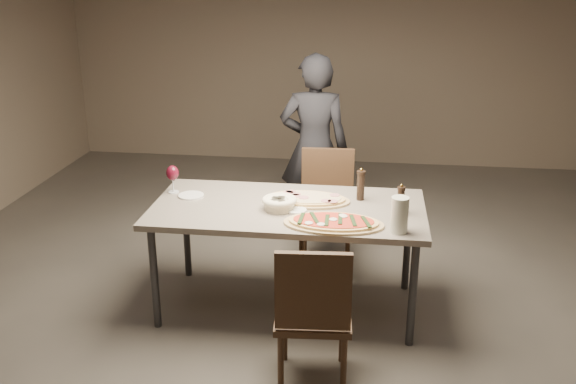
# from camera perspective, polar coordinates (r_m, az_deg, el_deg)

# --- Properties ---
(room) EXTENTS (7.00, 7.00, 7.00)m
(room) POSITION_cam_1_polar(r_m,az_deg,el_deg) (4.05, -0.00, 7.34)
(room) COLOR #544F48
(room) RESTS_ON ground
(dining_table) EXTENTS (1.80, 0.90, 0.75)m
(dining_table) POSITION_cam_1_polar(r_m,az_deg,el_deg) (4.26, -0.00, -1.99)
(dining_table) COLOR gray
(dining_table) RESTS_ON ground
(zucchini_pizza) EXTENTS (0.62, 0.34, 0.05)m
(zucchini_pizza) POSITION_cam_1_polar(r_m,az_deg,el_deg) (3.95, 4.06, -2.72)
(zucchini_pizza) COLOR tan
(zucchini_pizza) RESTS_ON dining_table
(ham_pizza) EXTENTS (0.59, 0.33, 0.04)m
(ham_pizza) POSITION_cam_1_polar(r_m,az_deg,el_deg) (4.32, 1.64, -0.64)
(ham_pizza) COLOR tan
(ham_pizza) RESTS_ON dining_table
(bread_basket) EXTENTS (0.23, 0.23, 0.08)m
(bread_basket) POSITION_cam_1_polar(r_m,az_deg,el_deg) (4.17, -0.76, -0.93)
(bread_basket) COLOR beige
(bread_basket) RESTS_ON dining_table
(oil_dish) EXTENTS (0.13, 0.13, 0.02)m
(oil_dish) POSITION_cam_1_polar(r_m,az_deg,el_deg) (4.15, 0.77, -1.66)
(oil_dish) COLOR white
(oil_dish) RESTS_ON dining_table
(pepper_mill_left) EXTENTS (0.05, 0.05, 0.20)m
(pepper_mill_left) POSITION_cam_1_polar(r_m,az_deg,el_deg) (4.15, 9.99, -0.66)
(pepper_mill_left) COLOR black
(pepper_mill_left) RESTS_ON dining_table
(pepper_mill_right) EXTENTS (0.06, 0.06, 0.23)m
(pepper_mill_right) POSITION_cam_1_polar(r_m,az_deg,el_deg) (4.35, 6.49, 0.64)
(pepper_mill_right) COLOR black
(pepper_mill_right) RESTS_ON dining_table
(carafe) EXTENTS (0.11, 0.11, 0.22)m
(carafe) POSITION_cam_1_polar(r_m,az_deg,el_deg) (3.86, 9.88, -2.01)
(carafe) COLOR silver
(carafe) RESTS_ON dining_table
(wine_glass) EXTENTS (0.09, 0.09, 0.20)m
(wine_glass) POSITION_cam_1_polar(r_m,az_deg,el_deg) (4.52, -10.23, 1.60)
(wine_glass) COLOR silver
(wine_glass) RESTS_ON dining_table
(side_plate) EXTENTS (0.17, 0.17, 0.01)m
(side_plate) POSITION_cam_1_polar(r_m,az_deg,el_deg) (4.46, -8.61, -0.31)
(side_plate) COLOR white
(side_plate) RESTS_ON dining_table
(chair_near) EXTENTS (0.45, 0.45, 0.89)m
(chair_near) POSITION_cam_1_polar(r_m,az_deg,el_deg) (3.54, 2.25, -10.39)
(chair_near) COLOR #402A1A
(chair_near) RESTS_ON ground
(chair_far) EXTENTS (0.44, 0.44, 0.91)m
(chair_far) POSITION_cam_1_polar(r_m,az_deg,el_deg) (5.01, 3.45, -0.84)
(chair_far) COLOR #402A1A
(chair_far) RESTS_ON ground
(diner) EXTENTS (0.60, 0.41, 1.59)m
(diner) POSITION_cam_1_polar(r_m,az_deg,el_deg) (5.41, 2.33, 3.95)
(diner) COLOR black
(diner) RESTS_ON ground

